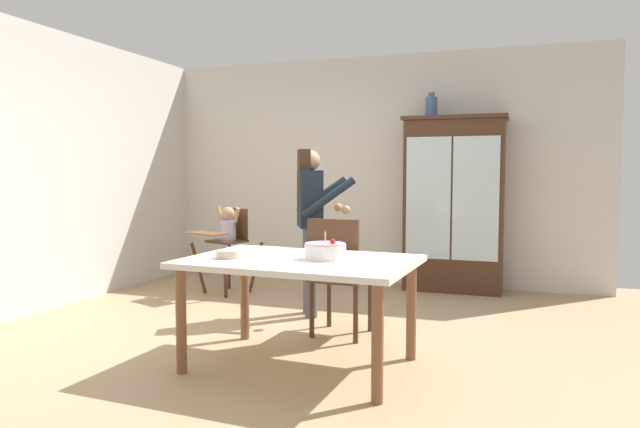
{
  "coord_description": "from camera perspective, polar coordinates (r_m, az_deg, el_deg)",
  "views": [
    {
      "loc": [
        1.67,
        -4.14,
        1.32
      ],
      "look_at": [
        -0.02,
        0.7,
        0.95
      ],
      "focal_mm": 32.31,
      "sensor_mm": 36.0,
      "label": 1
    }
  ],
  "objects": [
    {
      "name": "adult_person",
      "position": [
        5.27,
        -0.93,
        0.3
      ],
      "size": [
        0.65,
        0.65,
        1.53
      ],
      "rotation": [
        0.0,
        0.0,
        2.05
      ],
      "color": "#47474C",
      "rests_on": "ground_plane"
    },
    {
      "name": "serving_bowl",
      "position": [
        3.96,
        -8.95,
        -3.94
      ],
      "size": [
        0.18,
        0.18,
        0.05
      ],
      "primitive_type": "cylinder",
      "color": "#C6AD93",
      "rests_on": "dining_table"
    },
    {
      "name": "high_chair_with_toddler",
      "position": [
        6.36,
        -9.18,
        -1.94
      ],
      "size": [
        0.74,
        0.81,
        0.95
      ],
      "rotation": [
        0.0,
        0.0,
        -0.36
      ],
      "color": "#422819",
      "rests_on": "ground_plane"
    },
    {
      "name": "wall_back",
      "position": [
        6.98,
        5.4,
        4.35
      ],
      "size": [
        5.32,
        0.06,
        2.7
      ],
      "primitive_type": "cube",
      "color": "beige",
      "rests_on": "ground_plane"
    },
    {
      "name": "wall_left",
      "position": [
        5.97,
        -26.89,
        3.97
      ],
      "size": [
        0.06,
        5.32,
        2.7
      ],
      "primitive_type": "cube",
      "color": "beige",
      "rests_on": "ground_plane"
    },
    {
      "name": "ceramic_vase",
      "position": [
        6.63,
        10.97,
        10.41
      ],
      "size": [
        0.13,
        0.13,
        0.27
      ],
      "color": "#3D567F",
      "rests_on": "china_cabinet"
    },
    {
      "name": "birthday_cake",
      "position": [
        3.87,
        0.53,
        -3.68
      ],
      "size": [
        0.28,
        0.28,
        0.19
      ],
      "color": "white",
      "rests_on": "dining_table"
    },
    {
      "name": "china_cabinet",
      "position": [
        6.56,
        13.1,
        0.99
      ],
      "size": [
        1.12,
        0.48,
        1.94
      ],
      "color": "#422819",
      "rests_on": "ground_plane"
    },
    {
      "name": "dining_table",
      "position": [
        3.91,
        -1.99,
        -5.7
      ],
      "size": [
        1.57,
        1.09,
        0.74
      ],
      "color": "silver",
      "rests_on": "ground_plane"
    },
    {
      "name": "dining_chair_far_side",
      "position": [
        4.59,
        1.73,
        -5.46
      ],
      "size": [
        0.47,
        0.47,
        0.96
      ],
      "rotation": [
        0.0,
        0.0,
        3.08
      ],
      "color": "#422819",
      "rests_on": "ground_plane"
    },
    {
      "name": "ground_plane",
      "position": [
        4.66,
        -2.67,
        -12.34
      ],
      "size": [
        6.24,
        6.24,
        0.0
      ],
      "primitive_type": "plane",
      "color": "tan"
    }
  ]
}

